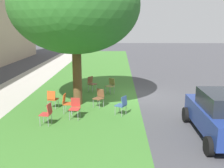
{
  "coord_description": "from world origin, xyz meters",
  "views": [
    {
      "loc": [
        -13.77,
        1.23,
        3.94
      ],
      "look_at": [
        -1.17,
        1.54,
        0.99
      ],
      "focal_mm": 41.79,
      "sensor_mm": 36.0,
      "label": 1
    }
  ],
  "objects_px": {
    "chair_0": "(122,104)",
    "chair_6": "(75,107)",
    "street_tree": "(75,6)",
    "chair_1": "(92,83)",
    "chair_5": "(52,98)",
    "chair_7": "(99,97)",
    "parked_car": "(222,114)",
    "chair_4": "(67,102)",
    "chair_2": "(111,85)",
    "chair_3": "(47,112)"
  },
  "relations": [
    {
      "from": "chair_3",
      "to": "chair_4",
      "type": "distance_m",
      "value": 1.52
    },
    {
      "from": "chair_2",
      "to": "chair_6",
      "type": "bearing_deg",
      "value": 161.35
    },
    {
      "from": "chair_2",
      "to": "chair_7",
      "type": "relative_size",
      "value": 1.0
    },
    {
      "from": "chair_5",
      "to": "chair_6",
      "type": "relative_size",
      "value": 1.0
    },
    {
      "from": "street_tree",
      "to": "chair_5",
      "type": "distance_m",
      "value": 4.4
    },
    {
      "from": "parked_car",
      "to": "chair_3",
      "type": "bearing_deg",
      "value": 81.64
    },
    {
      "from": "chair_3",
      "to": "chair_5",
      "type": "xyz_separation_m",
      "value": [
        2.04,
        0.3,
        0.0
      ]
    },
    {
      "from": "chair_2",
      "to": "chair_3",
      "type": "bearing_deg",
      "value": 154.02
    },
    {
      "from": "chair_4",
      "to": "chair_6",
      "type": "relative_size",
      "value": 1.0
    },
    {
      "from": "chair_1",
      "to": "chair_7",
      "type": "bearing_deg",
      "value": -167.24
    },
    {
      "from": "chair_4",
      "to": "chair_7",
      "type": "distance_m",
      "value": 1.66
    },
    {
      "from": "chair_0",
      "to": "chair_6",
      "type": "height_order",
      "value": "same"
    },
    {
      "from": "chair_2",
      "to": "chair_6",
      "type": "xyz_separation_m",
      "value": [
        -4.08,
        1.38,
        0.0
      ]
    },
    {
      "from": "chair_4",
      "to": "chair_7",
      "type": "xyz_separation_m",
      "value": [
        0.89,
        -1.4,
        0.0
      ]
    },
    {
      "from": "chair_6",
      "to": "parked_car",
      "type": "relative_size",
      "value": 0.24
    },
    {
      "from": "street_tree",
      "to": "chair_0",
      "type": "height_order",
      "value": "street_tree"
    },
    {
      "from": "chair_7",
      "to": "chair_2",
      "type": "bearing_deg",
      "value": -10.63
    },
    {
      "from": "chair_5",
      "to": "parked_car",
      "type": "relative_size",
      "value": 0.24
    },
    {
      "from": "chair_1",
      "to": "street_tree",
      "type": "bearing_deg",
      "value": 170.54
    },
    {
      "from": "street_tree",
      "to": "chair_2",
      "type": "bearing_deg",
      "value": -37.11
    },
    {
      "from": "street_tree",
      "to": "chair_6",
      "type": "relative_size",
      "value": 7.9
    },
    {
      "from": "street_tree",
      "to": "chair_2",
      "type": "xyz_separation_m",
      "value": [
        2.08,
        -1.57,
        -4.2
      ]
    },
    {
      "from": "street_tree",
      "to": "chair_5",
      "type": "relative_size",
      "value": 7.9
    },
    {
      "from": "chair_2",
      "to": "chair_3",
      "type": "xyz_separation_m",
      "value": [
        -4.84,
        2.36,
        0.0
      ]
    },
    {
      "from": "chair_2",
      "to": "parked_car",
      "type": "xyz_separation_m",
      "value": [
        -5.78,
        -4.07,
        0.32
      ]
    },
    {
      "from": "chair_6",
      "to": "parked_car",
      "type": "distance_m",
      "value": 5.71
    },
    {
      "from": "chair_7",
      "to": "parked_car",
      "type": "bearing_deg",
      "value": -125.78
    },
    {
      "from": "chair_5",
      "to": "chair_7",
      "type": "bearing_deg",
      "value": -82.41
    },
    {
      "from": "chair_4",
      "to": "street_tree",
      "type": "bearing_deg",
      "value": -12.58
    },
    {
      "from": "chair_3",
      "to": "parked_car",
      "type": "relative_size",
      "value": 0.24
    },
    {
      "from": "chair_2",
      "to": "chair_1",
      "type": "bearing_deg",
      "value": 67.86
    },
    {
      "from": "chair_3",
      "to": "parked_car",
      "type": "bearing_deg",
      "value": -98.36
    },
    {
      "from": "chair_3",
      "to": "chair_6",
      "type": "bearing_deg",
      "value": -52.36
    },
    {
      "from": "chair_1",
      "to": "chair_4",
      "type": "height_order",
      "value": "same"
    },
    {
      "from": "chair_2",
      "to": "chair_6",
      "type": "relative_size",
      "value": 1.0
    },
    {
      "from": "street_tree",
      "to": "chair_6",
      "type": "xyz_separation_m",
      "value": [
        -2.01,
        -0.19,
        -4.2
      ]
    },
    {
      "from": "chair_6",
      "to": "parked_car",
      "type": "bearing_deg",
      "value": -107.34
    },
    {
      "from": "chair_3",
      "to": "chair_5",
      "type": "height_order",
      "value": "same"
    },
    {
      "from": "chair_0",
      "to": "chair_6",
      "type": "xyz_separation_m",
      "value": [
        -0.42,
        1.98,
        0.0
      ]
    },
    {
      "from": "chair_4",
      "to": "chair_0",
      "type": "bearing_deg",
      "value": -95.88
    },
    {
      "from": "street_tree",
      "to": "chair_5",
      "type": "bearing_deg",
      "value": 123.75
    },
    {
      "from": "chair_3",
      "to": "chair_7",
      "type": "height_order",
      "value": "same"
    },
    {
      "from": "chair_0",
      "to": "chair_6",
      "type": "bearing_deg",
      "value": 102.04
    },
    {
      "from": "chair_3",
      "to": "parked_car",
      "type": "xyz_separation_m",
      "value": [
        -0.94,
        -6.43,
        0.32
      ]
    },
    {
      "from": "chair_6",
      "to": "chair_7",
      "type": "distance_m",
      "value": 1.81
    },
    {
      "from": "chair_0",
      "to": "chair_3",
      "type": "distance_m",
      "value": 3.19
    },
    {
      "from": "chair_1",
      "to": "chair_3",
      "type": "xyz_separation_m",
      "value": [
        -5.31,
        1.21,
        0.0
      ]
    },
    {
      "from": "street_tree",
      "to": "chair_7",
      "type": "distance_m",
      "value": 4.37
    },
    {
      "from": "chair_7",
      "to": "parked_car",
      "type": "xyz_separation_m",
      "value": [
        -3.27,
        -4.54,
        0.32
      ]
    },
    {
      "from": "chair_1",
      "to": "chair_5",
      "type": "xyz_separation_m",
      "value": [
        -3.27,
        1.51,
        0.0
      ]
    }
  ]
}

